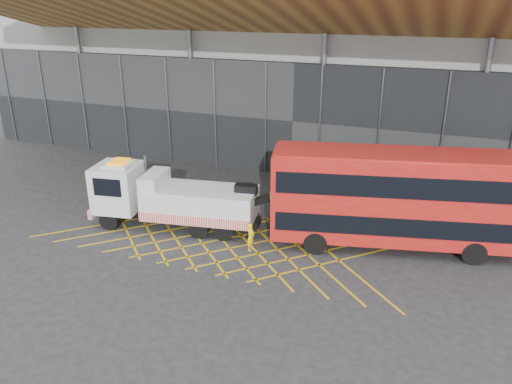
% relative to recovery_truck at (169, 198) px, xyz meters
% --- Properties ---
extents(ground_plane, '(120.00, 120.00, 0.00)m').
position_rel_recovery_truck_xyz_m(ground_plane, '(1.84, -0.45, -1.76)').
color(ground_plane, '#232426').
extents(road_markings, '(19.96, 7.16, 0.01)m').
position_rel_recovery_truck_xyz_m(road_markings, '(3.44, -0.45, -1.76)').
color(road_markings, gold).
rests_on(road_markings, ground_plane).
extents(construction_building, '(55.00, 23.97, 18.00)m').
position_rel_recovery_truck_xyz_m(construction_building, '(3.76, 17.95, 7.22)').
color(construction_building, gray).
rests_on(construction_building, ground_plane).
extents(recovery_truck, '(11.00, 4.04, 3.81)m').
position_rel_recovery_truck_xyz_m(recovery_truck, '(0.00, 0.00, 0.00)').
color(recovery_truck, black).
rests_on(recovery_truck, ground_plane).
extents(bus_towed, '(12.98, 5.72, 5.16)m').
position_rel_recovery_truck_xyz_m(bus_towed, '(12.14, 2.01, 1.10)').
color(bus_towed, '#AD140F').
rests_on(bus_towed, ground_plane).
extents(worker, '(0.38, 0.56, 1.48)m').
position_rel_recovery_truck_xyz_m(worker, '(5.32, -0.97, -1.02)').
color(worker, yellow).
rests_on(worker, ground_plane).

